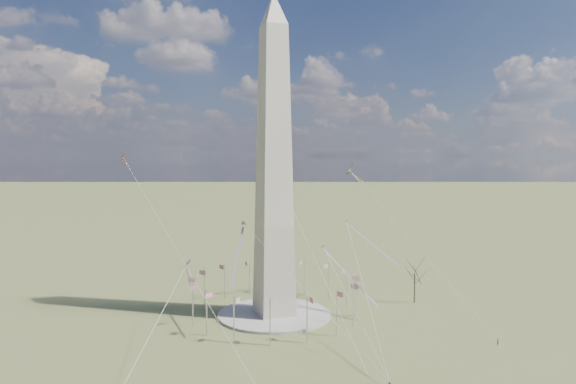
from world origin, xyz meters
name	(u,v)px	position (x,y,z in m)	size (l,w,h in m)	color
ground	(274,316)	(0.00, 0.00, 0.00)	(2000.00, 2000.00, 0.00)	#535C2E
plaza	(274,314)	(0.00, 0.00, 0.40)	(36.00, 36.00, 0.80)	#AAA69B
washington_monument	(274,165)	(0.00, 0.00, 47.95)	(15.56, 15.56, 100.00)	#BDB49E
flagpole_ring	(274,293)	(0.00, 0.00, 7.27)	(54.40, 54.40, 13.00)	silver
tree_near	(415,272)	(50.20, -4.38, 10.71)	(8.58, 8.58, 15.02)	#423828
person_east	(498,342)	(47.23, -46.25, 0.95)	(0.69, 0.46, 1.90)	gray
kite_delta_black	(352,173)	(33.59, 10.48, 44.94)	(15.64, 14.47, 14.29)	black
kite_diamond_purple	(188,266)	(-27.09, 0.97, 17.95)	(2.07, 3.03, 8.95)	navy
kite_streamer_left	(365,237)	(27.56, -8.88, 24.95)	(10.76, 17.60, 13.46)	#F64C26
kite_streamer_mid	(240,244)	(-12.56, -4.25, 24.52)	(11.20, 21.41, 15.86)	#F64C26
kite_streamer_right	(340,266)	(21.67, -3.59, 15.02)	(9.45, 23.19, 16.58)	#F64C26
kite_small_red	(122,158)	(-43.05, 32.63, 50.27)	(1.08, 1.59, 3.93)	red
kite_small_white	(260,139)	(9.61, 42.60, 57.48)	(1.17, 1.94, 4.52)	silver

